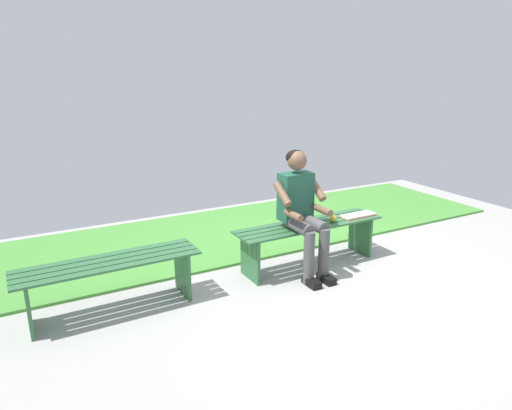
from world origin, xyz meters
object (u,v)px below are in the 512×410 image
at_px(apple, 333,218).
at_px(book_open, 358,215).
at_px(bench_far, 110,274).
at_px(person_seated, 302,207).
at_px(bench_near, 309,234).

distance_m(apple, book_open, 0.38).
bearing_deg(bench_far, apple, 178.18).
bearing_deg(apple, person_seated, 3.72).
bearing_deg(apple, book_open, -176.12).
bearing_deg(person_seated, bench_far, -3.05).
bearing_deg(book_open, apple, 3.04).
xyz_separation_m(bench_far, book_open, (-2.74, 0.05, 0.13)).
bearing_deg(book_open, bench_far, -1.87).
xyz_separation_m(bench_near, apple, (-0.26, 0.07, 0.16)).
bearing_deg(bench_near, apple, 163.64).
distance_m(bench_near, book_open, 0.64).
height_order(bench_near, book_open, book_open).
relative_size(bench_far, person_seated, 1.23).
bearing_deg(bench_far, book_open, 178.96).
relative_size(person_seated, apple, 16.78).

